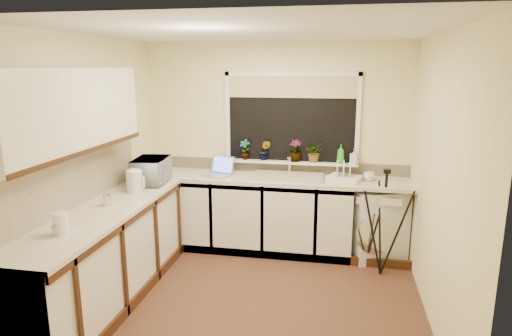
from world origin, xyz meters
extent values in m
plane|color=brown|center=(0.00, 0.00, 0.00)|extent=(3.20, 3.20, 0.00)
plane|color=white|center=(0.00, 0.00, 2.45)|extent=(3.20, 3.20, 0.00)
plane|color=beige|center=(0.00, 1.50, 1.23)|extent=(3.20, 0.00, 3.20)
plane|color=beige|center=(0.00, -1.50, 1.23)|extent=(3.20, 0.00, 3.20)
plane|color=beige|center=(-1.60, 0.00, 1.23)|extent=(0.00, 3.00, 3.00)
plane|color=beige|center=(1.60, 0.00, 1.23)|extent=(0.00, 3.00, 3.00)
cube|color=silver|center=(-0.33, 1.20, 0.43)|extent=(2.55, 0.60, 0.86)
cube|color=silver|center=(-1.30, -0.30, 0.43)|extent=(0.54, 2.40, 0.86)
cube|color=beige|center=(0.00, 1.20, 0.88)|extent=(3.20, 0.60, 0.04)
cube|color=beige|center=(-1.30, -0.30, 0.88)|extent=(0.60, 2.40, 0.04)
cube|color=silver|center=(-1.44, -0.45, 1.80)|extent=(0.28, 1.90, 0.70)
cube|color=beige|center=(-1.59, -0.30, 1.12)|extent=(0.02, 2.40, 0.45)
cube|color=beige|center=(0.00, 1.49, 0.97)|extent=(3.20, 0.02, 0.14)
cube|color=black|center=(0.20, 1.49, 1.55)|extent=(1.50, 0.02, 1.00)
cube|color=tan|center=(0.20, 1.46, 1.92)|extent=(1.50, 0.02, 0.25)
cube|color=white|center=(0.20, 1.43, 1.04)|extent=(1.60, 0.14, 0.03)
cube|color=tan|center=(0.20, 1.20, 0.91)|extent=(0.82, 0.46, 0.03)
cylinder|color=silver|center=(0.20, 1.38, 1.02)|extent=(0.03, 0.03, 0.24)
cube|color=silver|center=(1.22, 1.24, 0.41)|extent=(0.74, 0.73, 0.82)
cube|color=#95969D|center=(-0.64, 1.11, 0.91)|extent=(0.36, 0.31, 0.02)
cube|color=#5D77FF|center=(-0.59, 1.24, 1.02)|extent=(0.31, 0.18, 0.21)
cylinder|color=silver|center=(-1.28, 0.32, 1.01)|extent=(0.16, 0.16, 0.22)
cube|color=silver|center=(0.85, 1.19, 0.93)|extent=(0.42, 0.37, 0.05)
cylinder|color=white|center=(-1.31, -0.89, 0.99)|extent=(0.12, 0.12, 0.17)
cylinder|color=silver|center=(-1.32, -0.17, 0.95)|extent=(0.07, 0.07, 0.10)
imported|color=silver|center=(-1.25, 0.69, 1.04)|extent=(0.39, 0.53, 0.27)
imported|color=#999999|center=(-0.35, 1.41, 1.17)|extent=(0.15, 0.12, 0.25)
imported|color=#999999|center=(-0.11, 1.43, 1.17)|extent=(0.13, 0.11, 0.24)
imported|color=#999999|center=(0.26, 1.41, 1.18)|extent=(0.15, 0.15, 0.26)
imported|color=#999999|center=(0.49, 1.42, 1.17)|extent=(0.24, 0.22, 0.23)
imported|color=green|center=(0.79, 1.41, 1.16)|extent=(0.09, 0.09, 0.22)
imported|color=#999999|center=(0.95, 1.41, 1.14)|extent=(0.11, 0.11, 0.18)
imported|color=silver|center=(1.12, 1.23, 0.95)|extent=(0.15, 0.15, 0.10)
imported|color=beige|center=(-1.31, -0.93, 0.94)|extent=(0.11, 0.11, 0.08)
camera|label=1|loc=(0.77, -3.80, 2.16)|focal=31.31mm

